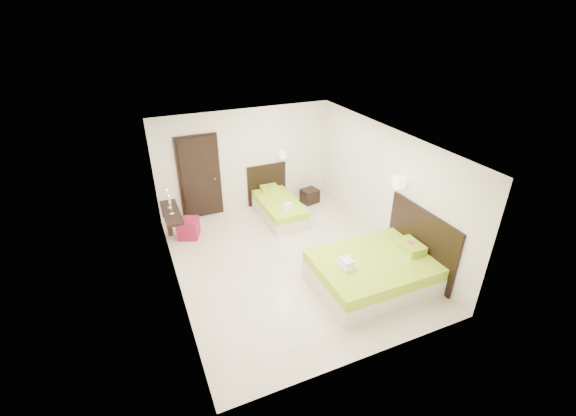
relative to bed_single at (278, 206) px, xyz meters
name	(u,v)px	position (x,y,z in m)	size (l,w,h in m)	color
floor	(289,261)	(-0.54, -1.94, -0.27)	(5.50, 5.50, 0.00)	beige
bed_single	(278,206)	(0.00, 0.00, 0.00)	(1.06, 1.77, 1.46)	beige
bed_double	(376,269)	(0.69, -3.25, 0.05)	(2.20, 1.87, 1.81)	beige
nightstand	(310,196)	(1.07, 0.35, -0.08)	(0.42, 0.38, 0.38)	black
ottoman	(189,228)	(-2.28, -0.12, -0.05)	(0.44, 0.44, 0.44)	maroon
door	(200,178)	(-1.74, 0.76, 0.78)	(1.02, 0.15, 2.14)	black
console_shelf	(171,213)	(-2.62, -0.34, 0.55)	(0.35, 1.20, 0.78)	black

